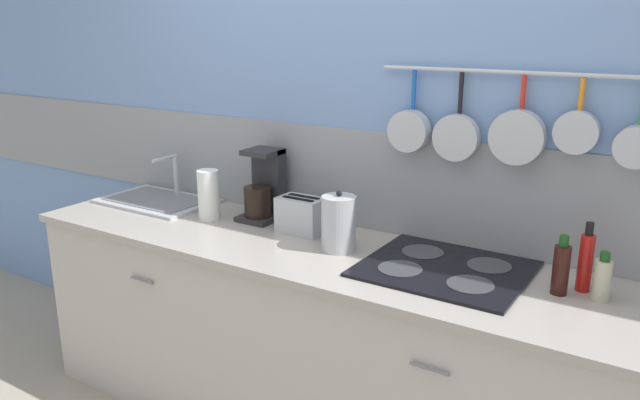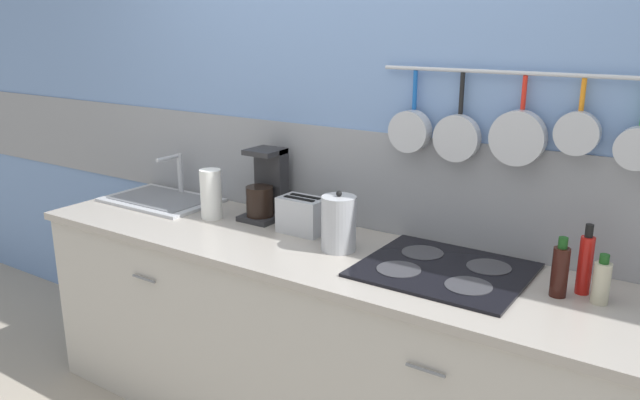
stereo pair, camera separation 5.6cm
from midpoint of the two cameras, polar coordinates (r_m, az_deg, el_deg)
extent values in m
cube|color=#7293C6|center=(2.83, 2.83, 5.64)|extent=(7.20, 0.06, 2.60)
cube|color=gray|center=(2.87, 2.73, 2.10)|extent=(7.20, 0.07, 0.45)
cylinder|color=#B7BABF|center=(2.46, 17.46, 11.03)|extent=(1.14, 0.02, 0.02)
cylinder|color=#1959B2|center=(2.62, 7.96, 9.94)|extent=(0.02, 0.02, 0.16)
cylinder|color=#B7BABF|center=(2.61, 7.53, 6.28)|extent=(0.17, 0.06, 0.17)
cylinder|color=black|center=(2.54, 12.13, 9.54)|extent=(0.02, 0.02, 0.16)
cylinder|color=#B7BABF|center=(2.54, 11.72, 5.61)|extent=(0.19, 0.05, 0.19)
cylinder|color=red|center=(2.47, 17.47, 9.40)|extent=(0.02, 0.02, 0.12)
cylinder|color=#B7BABF|center=(2.46, 16.96, 5.52)|extent=(0.21, 0.06, 0.21)
cylinder|color=orange|center=(2.42, 22.20, 8.98)|extent=(0.02, 0.02, 0.11)
cylinder|color=#B7BABF|center=(2.42, 21.76, 5.76)|extent=(0.16, 0.04, 0.16)
cylinder|color=#B7BABF|center=(2.38, 26.35, 4.38)|extent=(0.14, 0.07, 0.14)
cube|color=#B7B2A8|center=(2.82, -1.34, -13.21)|extent=(2.73, 0.64, 0.86)
cylinder|color=slate|center=(2.90, -16.51, -7.06)|extent=(0.14, 0.01, 0.01)
cylinder|color=slate|center=(2.15, 9.21, -15.02)|extent=(0.14, 0.01, 0.01)
cube|color=#A59E93|center=(2.63, -1.40, -4.66)|extent=(2.77, 0.68, 0.03)
cube|color=#B7BABF|center=(3.38, -15.13, -0.09)|extent=(0.59, 0.39, 0.01)
cube|color=slate|center=(3.38, -15.14, 0.06)|extent=(0.50, 0.31, 0.00)
cylinder|color=#B7BABF|center=(3.45, -13.50, 2.20)|extent=(0.03, 0.03, 0.23)
cylinder|color=#B7BABF|center=(3.37, -14.55, 3.68)|extent=(0.02, 0.15, 0.02)
cylinder|color=white|center=(3.01, -10.68, 0.48)|extent=(0.10, 0.10, 0.24)
cube|color=#262628|center=(3.00, -5.90, -1.55)|extent=(0.17, 0.21, 0.02)
cube|color=#262628|center=(3.01, -5.19, 1.62)|extent=(0.16, 0.07, 0.34)
cylinder|color=black|center=(2.95, -6.26, -0.15)|extent=(0.13, 0.13, 0.14)
cube|color=#262628|center=(2.94, -5.82, 4.39)|extent=(0.16, 0.16, 0.02)
cube|color=#B7BABF|center=(2.78, -2.31, -1.41)|extent=(0.21, 0.13, 0.16)
cube|color=black|center=(2.74, -2.60, 0.12)|extent=(0.15, 0.02, 0.00)
cube|color=black|center=(2.77, -2.06, 0.34)|extent=(0.15, 0.02, 0.00)
cube|color=black|center=(2.83, -4.16, -0.43)|extent=(0.02, 0.02, 0.02)
cylinder|color=#B7BABF|center=(2.56, 1.10, -2.15)|extent=(0.14, 0.14, 0.23)
sphere|color=black|center=(2.52, 1.12, 0.59)|extent=(0.02, 0.02, 0.02)
cube|color=black|center=(2.43, 10.69, -6.20)|extent=(0.61, 0.53, 0.01)
cylinder|color=#38383D|center=(2.38, 6.66, -6.24)|extent=(0.17, 0.17, 0.00)
cylinder|color=#38383D|center=(2.29, 12.89, -7.53)|extent=(0.17, 0.17, 0.00)
cylinder|color=#38383D|center=(2.56, 8.75, -4.70)|extent=(0.17, 0.17, 0.00)
cylinder|color=#38383D|center=(2.48, 14.58, -5.81)|extent=(0.17, 0.17, 0.00)
cylinder|color=#33140F|center=(2.30, 20.50, -6.03)|extent=(0.06, 0.06, 0.18)
cylinder|color=#194C19|center=(2.27, 20.76, -3.52)|extent=(0.03, 0.03, 0.04)
cylinder|color=red|center=(2.35, 22.46, -5.36)|extent=(0.05, 0.05, 0.21)
cylinder|color=black|center=(2.31, 22.79, -2.45)|extent=(0.03, 0.03, 0.05)
cylinder|color=#BFB799|center=(2.31, 23.74, -6.77)|extent=(0.06, 0.06, 0.14)
cylinder|color=#194C19|center=(2.28, 23.98, -4.75)|extent=(0.03, 0.03, 0.03)
camera|label=1|loc=(0.03, -90.63, -0.18)|focal=35.00mm
camera|label=2|loc=(0.03, 89.37, 0.18)|focal=35.00mm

